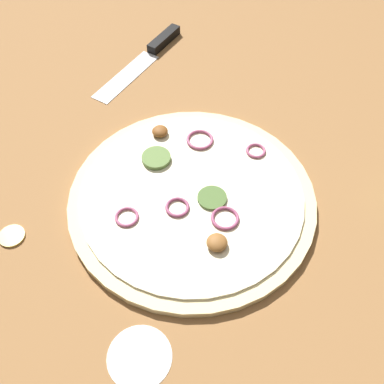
# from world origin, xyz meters

# --- Properties ---
(ground_plane) EXTENTS (3.00, 3.00, 0.00)m
(ground_plane) POSITION_xyz_m (0.00, 0.00, 0.00)
(ground_plane) COLOR olive
(pizza) EXTENTS (0.37, 0.37, 0.03)m
(pizza) POSITION_xyz_m (0.00, -0.00, 0.01)
(pizza) COLOR beige
(pizza) RESTS_ON ground_plane
(knife) EXTENTS (0.10, 0.25, 0.02)m
(knife) POSITION_xyz_m (0.17, -0.33, 0.01)
(knife) COLOR silver
(knife) RESTS_ON ground_plane
(loose_cap) EXTENTS (0.04, 0.04, 0.01)m
(loose_cap) POSITION_xyz_m (0.23, 0.13, 0.00)
(loose_cap) COLOR gold
(loose_cap) RESTS_ON ground_plane
(flour_patch) EXTENTS (0.08, 0.08, 0.00)m
(flour_patch) POSITION_xyz_m (0.00, 0.24, 0.00)
(flour_patch) COLOR white
(flour_patch) RESTS_ON ground_plane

